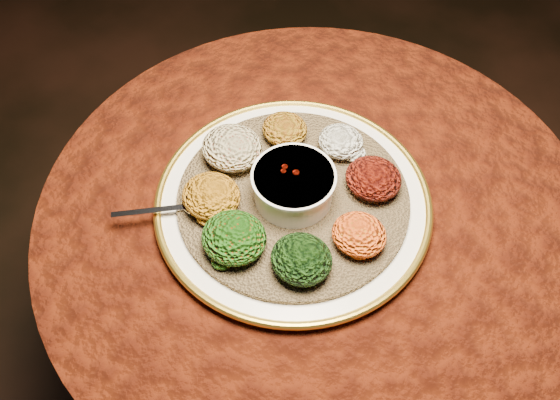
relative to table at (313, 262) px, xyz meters
The scene contains 13 objects.
table is the anchor object (origin of this frame).
platter 0.20m from the table, 147.04° to the right, with size 0.50×0.50×0.02m.
injera 0.21m from the table, 147.04° to the right, with size 0.39×0.39×0.01m, color olive.
stew_bowl 0.24m from the table, 147.04° to the right, with size 0.14×0.14×0.06m.
spoon 0.30m from the table, 135.28° to the right, with size 0.12×0.12×0.01m.
portion_ayib 0.26m from the table, 108.36° to the left, with size 0.08×0.08×0.04m, color silver.
portion_kitfo 0.25m from the table, 55.09° to the left, with size 0.10×0.09×0.05m, color black.
portion_tikil 0.25m from the table, 14.97° to the right, with size 0.09×0.08×0.04m, color #B57A0F.
portion_gomen 0.27m from the table, 63.94° to the right, with size 0.10×0.09×0.05m, color black.
portion_mixveg 0.28m from the table, 105.99° to the right, with size 0.10×0.10×0.05m, color #912809.
portion_kik 0.29m from the table, 136.72° to the right, with size 0.10×0.09×0.05m, color #B26A0F.
portion_timatim 0.29m from the table, behind, with size 0.11×0.10×0.05m, color maroon.
portion_shiro 0.27m from the table, 151.18° to the left, with size 0.08×0.08×0.04m, color #8B6110.
Camera 1 is at (0.34, -0.51, 1.60)m, focal length 40.00 mm.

